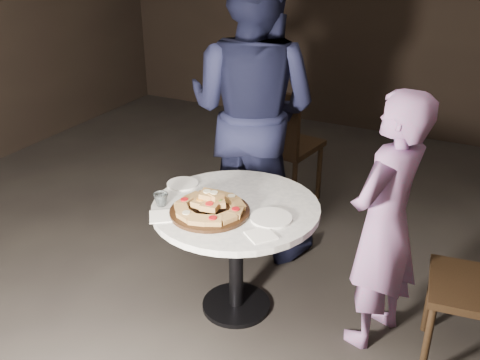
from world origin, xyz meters
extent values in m
plane|color=black|center=(0.00, 0.00, 0.00)|extent=(7.00, 7.00, 0.00)
cylinder|color=black|center=(0.09, 0.10, 0.01)|extent=(0.50, 0.50, 0.03)
cylinder|color=black|center=(0.09, 0.10, 0.34)|extent=(0.10, 0.10, 0.63)
cylinder|color=silver|center=(0.09, 0.10, 0.67)|extent=(1.15, 1.15, 0.04)
cylinder|color=black|center=(0.00, -0.04, 0.70)|extent=(0.56, 0.56, 0.02)
cube|color=#A57740|center=(0.15, -0.02, 0.72)|extent=(0.09, 0.10, 0.04)
cylinder|color=#AF0E14|center=(0.15, -0.02, 0.74)|extent=(0.05, 0.05, 0.01)
cube|color=#A57740|center=(0.12, 0.05, 0.72)|extent=(0.11, 0.11, 0.04)
cube|color=#A57740|center=(0.06, 0.10, 0.72)|extent=(0.11, 0.10, 0.04)
cylinder|color=beige|center=(0.06, 0.10, 0.74)|extent=(0.06, 0.06, 0.01)
cube|color=#A57740|center=(-0.01, 0.11, 0.72)|extent=(0.09, 0.08, 0.04)
cube|color=#A57740|center=(-0.08, 0.08, 0.72)|extent=(0.11, 0.11, 0.04)
cylinder|color=#AF0E14|center=(-0.08, 0.08, 0.74)|extent=(0.06, 0.06, 0.01)
cube|color=#A57740|center=(-0.13, 0.02, 0.72)|extent=(0.09, 0.11, 0.04)
cube|color=#A57740|center=(-0.14, -0.05, 0.72)|extent=(0.08, 0.09, 0.04)
cylinder|color=#AF0E14|center=(-0.14, -0.05, 0.74)|extent=(0.04, 0.04, 0.01)
cube|color=#A57740|center=(-0.12, -0.12, 0.72)|extent=(0.11, 0.11, 0.04)
cube|color=#A57740|center=(-0.06, -0.17, 0.72)|extent=(0.11, 0.10, 0.04)
cylinder|color=beige|center=(-0.06, -0.17, 0.74)|extent=(0.05, 0.05, 0.01)
cube|color=#A57740|center=(0.02, -0.18, 0.72)|extent=(0.11, 0.09, 0.04)
cube|color=#A57740|center=(0.09, -0.16, 0.72)|extent=(0.11, 0.10, 0.04)
cylinder|color=#AF0E14|center=(0.09, -0.16, 0.74)|extent=(0.06, 0.06, 0.01)
cube|color=#A57740|center=(0.14, -0.10, 0.72)|extent=(0.10, 0.11, 0.04)
cube|color=#A57740|center=(0.05, -0.02, 0.75)|extent=(0.11, 0.11, 0.04)
cylinder|color=#2D6B1E|center=(0.05, -0.02, 0.77)|extent=(0.06, 0.06, 0.01)
cube|color=#A57740|center=(-0.02, 0.00, 0.75)|extent=(0.07, 0.09, 0.04)
cylinder|color=beige|center=(-0.02, 0.00, 0.77)|extent=(0.04, 0.04, 0.01)
cube|color=#A57740|center=(-0.04, -0.06, 0.75)|extent=(0.08, 0.10, 0.04)
cylinder|color=orange|center=(-0.04, -0.06, 0.77)|extent=(0.05, 0.05, 0.01)
cube|color=#A57740|center=(0.03, -0.08, 0.75)|extent=(0.10, 0.08, 0.03)
cylinder|color=#AF0E14|center=(0.03, -0.08, 0.77)|extent=(0.05, 0.05, 0.01)
cube|color=#A57740|center=(0.02, -0.01, 0.78)|extent=(0.11, 0.09, 0.04)
cylinder|color=beige|center=(0.02, -0.01, 0.80)|extent=(0.05, 0.05, 0.01)
cube|color=#A57740|center=(-0.02, -0.02, 0.78)|extent=(0.09, 0.10, 0.04)
cylinder|color=beige|center=(-0.02, -0.02, 0.80)|extent=(0.05, 0.05, 0.01)
cylinder|color=white|center=(-0.31, 0.19, 0.69)|extent=(0.22, 0.22, 0.01)
cylinder|color=white|center=(0.32, 0.05, 0.69)|extent=(0.23, 0.23, 0.01)
imported|color=silver|center=(-0.27, -0.08, 0.73)|extent=(0.09, 0.09, 0.07)
cube|color=white|center=(-0.20, -0.19, 0.69)|extent=(0.19, 0.19, 0.01)
cube|color=white|center=(0.34, -0.12, 0.69)|extent=(0.18, 0.18, 0.01)
cube|color=black|center=(-0.18, 1.49, 0.50)|extent=(0.53, 0.53, 0.04)
cube|color=black|center=(-0.21, 1.27, 0.74)|extent=(0.46, 0.12, 0.50)
cylinder|color=black|center=(0.05, 1.66, 0.25)|extent=(0.05, 0.05, 0.50)
cylinder|color=black|center=(-0.34, 1.72, 0.25)|extent=(0.05, 0.05, 0.50)
cylinder|color=black|center=(-0.01, 1.27, 0.25)|extent=(0.05, 0.05, 0.50)
cylinder|color=black|center=(-0.40, 1.33, 0.25)|extent=(0.05, 0.05, 0.50)
cube|color=black|center=(1.33, 0.24, 0.46)|extent=(0.48, 0.48, 0.04)
cylinder|color=black|center=(1.12, 0.40, 0.23)|extent=(0.04, 0.04, 0.46)
cylinder|color=black|center=(1.17, 0.03, 0.23)|extent=(0.04, 0.04, 0.46)
imported|color=black|center=(-0.18, 0.85, 0.97)|extent=(0.95, 0.75, 1.93)
imported|color=slate|center=(0.86, 0.24, 0.70)|extent=(0.48, 0.59, 1.40)
camera|label=1|loc=(1.26, -2.17, 2.06)|focal=40.00mm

